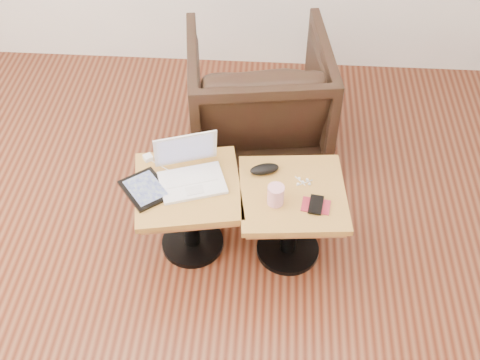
# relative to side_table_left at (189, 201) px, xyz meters

# --- Properties ---
(room_shell) EXTENTS (4.52, 4.52, 2.71)m
(room_shell) POSITION_rel_side_table_left_xyz_m (-0.05, -0.58, 1.02)
(room_shell) COLOR #441B0F
(room_shell) RESTS_ON ground
(side_table_left) EXTENTS (0.57, 0.57, 0.44)m
(side_table_left) POSITION_rel_side_table_left_xyz_m (0.00, 0.00, 0.00)
(side_table_left) COLOR black
(side_table_left) RESTS_ON ground
(side_table_right) EXTENTS (0.53, 0.53, 0.44)m
(side_table_right) POSITION_rel_side_table_left_xyz_m (0.49, -0.01, 0.00)
(side_table_right) COLOR black
(side_table_right) RESTS_ON ground
(laptop) EXTENTS (0.36, 0.33, 0.21)m
(laptop) POSITION_rel_side_table_left_xyz_m (0.01, 0.05, 0.15)
(laptop) COLOR white
(laptop) RESTS_ON side_table_left
(tablet) EXTENTS (0.28, 0.29, 0.02)m
(tablet) POSITION_rel_side_table_left_xyz_m (-0.19, -0.05, 0.12)
(tablet) COLOR black
(tablet) RESTS_ON side_table_left
(charging_adapter) EXTENTS (0.06, 0.06, 0.02)m
(charging_adapter) POSITION_rel_side_table_left_xyz_m (-0.21, 0.16, 0.12)
(charging_adapter) COLOR white
(charging_adapter) RESTS_ON side_table_left
(glasses_case) EXTENTS (0.15, 0.10, 0.04)m
(glasses_case) POSITION_rel_side_table_left_xyz_m (0.35, 0.11, 0.13)
(glasses_case) COLOR black
(glasses_case) RESTS_ON side_table_right
(striped_cup) EXTENTS (0.10, 0.10, 0.10)m
(striped_cup) POSITION_rel_side_table_left_xyz_m (0.41, -0.08, 0.16)
(striped_cup) COLOR #CD4A6F
(striped_cup) RESTS_ON side_table_right
(earbuds_tangle) EXTENTS (0.08, 0.05, 0.02)m
(earbuds_tangle) POSITION_rel_side_table_left_xyz_m (0.54, 0.05, 0.12)
(earbuds_tangle) COLOR white
(earbuds_tangle) RESTS_ON side_table_right
(phone_on_sleeve) EXTENTS (0.14, 0.12, 0.02)m
(phone_on_sleeve) POSITION_rel_side_table_left_xyz_m (0.60, -0.09, 0.12)
(phone_on_sleeve) COLOR maroon
(phone_on_sleeve) RESTS_ON side_table_right
(armchair) EXTENTS (0.87, 0.89, 0.72)m
(armchair) POSITION_rel_side_table_left_xyz_m (0.29, 0.80, 0.03)
(armchair) COLOR black
(armchair) RESTS_ON ground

